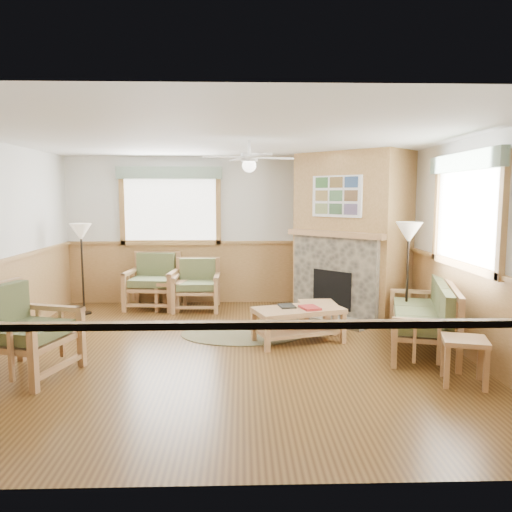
{
  "coord_description": "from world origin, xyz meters",
  "views": [
    {
      "loc": [
        0.19,
        -6.24,
        2.0
      ],
      "look_at": [
        0.4,
        0.7,
        1.15
      ],
      "focal_mm": 35.0,
      "sensor_mm": 36.0,
      "label": 1
    }
  ],
  "objects_px": {
    "end_table_sofa": "(464,361)",
    "coffee_table": "(298,325)",
    "armchair_back_left": "(152,281)",
    "floor_lamp_right": "(407,279)",
    "armchair_back_right": "(196,285)",
    "footstool": "(318,317)",
    "armchair_left": "(26,331)",
    "end_table_chairs": "(171,296)",
    "sofa": "(421,315)",
    "floor_lamp_left": "(82,269)"
  },
  "relations": [
    {
      "from": "end_table_sofa",
      "to": "coffee_table",
      "type": "bearing_deg",
      "value": 135.24
    },
    {
      "from": "armchair_back_left",
      "to": "floor_lamp_right",
      "type": "distance_m",
      "value": 4.37
    },
    {
      "from": "armchair_back_right",
      "to": "floor_lamp_right",
      "type": "relative_size",
      "value": 0.54
    },
    {
      "from": "armchair_back_left",
      "to": "floor_lamp_right",
      "type": "xyz_separation_m",
      "value": [
        3.94,
        -1.87,
        0.33
      ]
    },
    {
      "from": "armchair_back_right",
      "to": "end_table_sofa",
      "type": "distance_m",
      "value": 4.77
    },
    {
      "from": "footstool",
      "to": "floor_lamp_right",
      "type": "distance_m",
      "value": 1.39
    },
    {
      "from": "armchair_left",
      "to": "end_table_chairs",
      "type": "xyz_separation_m",
      "value": [
        1.16,
        3.14,
        -0.25
      ]
    },
    {
      "from": "sofa",
      "to": "end_table_sofa",
      "type": "relative_size",
      "value": 3.76
    },
    {
      "from": "armchair_back_right",
      "to": "end_table_chairs",
      "type": "distance_m",
      "value": 0.48
    },
    {
      "from": "armchair_left",
      "to": "coffee_table",
      "type": "bearing_deg",
      "value": -53.6
    },
    {
      "from": "armchair_back_left",
      "to": "end_table_chairs",
      "type": "distance_m",
      "value": 0.47
    },
    {
      "from": "footstool",
      "to": "armchair_left",
      "type": "bearing_deg",
      "value": -154.45
    },
    {
      "from": "armchair_left",
      "to": "armchair_back_right",
      "type": "bearing_deg",
      "value": -10.59
    },
    {
      "from": "armchair_back_right",
      "to": "floor_lamp_right",
      "type": "bearing_deg",
      "value": -28.31
    },
    {
      "from": "armchair_left",
      "to": "coffee_table",
      "type": "distance_m",
      "value": 3.38
    },
    {
      "from": "armchair_back_left",
      "to": "end_table_sofa",
      "type": "height_order",
      "value": "armchair_back_left"
    },
    {
      "from": "armchair_back_left",
      "to": "end_table_sofa",
      "type": "distance_m",
      "value": 5.44
    },
    {
      "from": "armchair_back_right",
      "to": "footstool",
      "type": "xyz_separation_m",
      "value": [
        1.9,
        -1.51,
        -0.22
      ]
    },
    {
      "from": "sofa",
      "to": "floor_lamp_right",
      "type": "bearing_deg",
      "value": -163.92
    },
    {
      "from": "armchair_back_right",
      "to": "armchair_left",
      "type": "height_order",
      "value": "armchair_left"
    },
    {
      "from": "armchair_back_right",
      "to": "footstool",
      "type": "bearing_deg",
      "value": -38.3
    },
    {
      "from": "armchair_back_left",
      "to": "floor_lamp_left",
      "type": "xyz_separation_m",
      "value": [
        -1.08,
        -0.44,
        0.29
      ]
    },
    {
      "from": "coffee_table",
      "to": "footstool",
      "type": "xyz_separation_m",
      "value": [
        0.34,
        0.5,
        -0.02
      ]
    },
    {
      "from": "end_table_sofa",
      "to": "floor_lamp_left",
      "type": "xyz_separation_m",
      "value": [
        -5.02,
        3.31,
        0.52
      ]
    },
    {
      "from": "sofa",
      "to": "coffee_table",
      "type": "distance_m",
      "value": 1.62
    },
    {
      "from": "armchair_left",
      "to": "floor_lamp_left",
      "type": "bearing_deg",
      "value": 21.53
    },
    {
      "from": "armchair_back_right",
      "to": "armchair_left",
      "type": "bearing_deg",
      "value": -116.49
    },
    {
      "from": "coffee_table",
      "to": "floor_lamp_left",
      "type": "bearing_deg",
      "value": 134.77
    },
    {
      "from": "armchair_back_left",
      "to": "end_table_sofa",
      "type": "bearing_deg",
      "value": -38.35
    },
    {
      "from": "footstool",
      "to": "sofa",
      "type": "bearing_deg",
      "value": -32.59
    },
    {
      "from": "sofa",
      "to": "floor_lamp_left",
      "type": "distance_m",
      "value": 5.43
    },
    {
      "from": "armchair_back_right",
      "to": "floor_lamp_right",
      "type": "height_order",
      "value": "floor_lamp_right"
    },
    {
      "from": "end_table_chairs",
      "to": "coffee_table",
      "type": "bearing_deg",
      "value": -44.56
    },
    {
      "from": "armchair_back_left",
      "to": "footstool",
      "type": "distance_m",
      "value": 3.18
    },
    {
      "from": "armchair_back_right",
      "to": "sofa",
      "type": "bearing_deg",
      "value": -36.07
    },
    {
      "from": "coffee_table",
      "to": "footstool",
      "type": "height_order",
      "value": "coffee_table"
    },
    {
      "from": "sofa",
      "to": "armchair_back_right",
      "type": "bearing_deg",
      "value": -110.19
    },
    {
      "from": "floor_lamp_left",
      "to": "end_table_chairs",
      "type": "bearing_deg",
      "value": 9.09
    },
    {
      "from": "armchair_back_left",
      "to": "end_table_chairs",
      "type": "bearing_deg",
      "value": -25.34
    },
    {
      "from": "sofa",
      "to": "armchair_back_left",
      "type": "distance_m",
      "value": 4.65
    },
    {
      "from": "floor_lamp_left",
      "to": "floor_lamp_right",
      "type": "bearing_deg",
      "value": -15.91
    },
    {
      "from": "end_table_sofa",
      "to": "floor_lamp_left",
      "type": "relative_size",
      "value": 0.32
    },
    {
      "from": "armchair_back_left",
      "to": "armchair_left",
      "type": "height_order",
      "value": "armchair_left"
    },
    {
      "from": "armchair_back_left",
      "to": "armchair_left",
      "type": "distance_m",
      "value": 3.44
    },
    {
      "from": "armchair_back_left",
      "to": "armchair_left",
      "type": "xyz_separation_m",
      "value": [
        -0.81,
        -3.35,
        0.03
      ]
    },
    {
      "from": "end_table_chairs",
      "to": "armchair_back_left",
      "type": "bearing_deg",
      "value": 149.41
    },
    {
      "from": "armchair_back_left",
      "to": "coffee_table",
      "type": "height_order",
      "value": "armchair_back_left"
    },
    {
      "from": "end_table_chairs",
      "to": "floor_lamp_left",
      "type": "bearing_deg",
      "value": -170.91
    },
    {
      "from": "armchair_back_right",
      "to": "footstool",
      "type": "height_order",
      "value": "armchair_back_right"
    },
    {
      "from": "armchair_back_left",
      "to": "footstool",
      "type": "bearing_deg",
      "value": -26.6
    }
  ]
}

